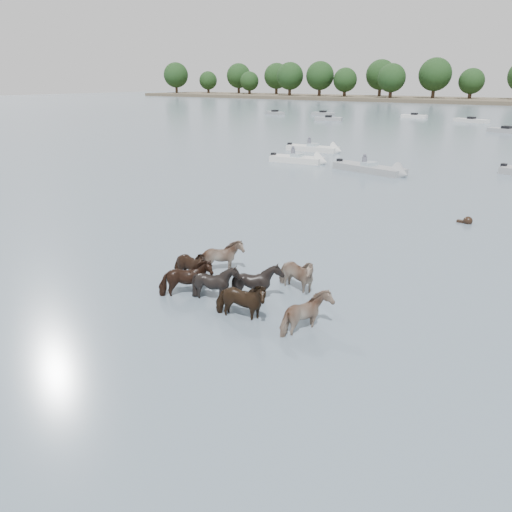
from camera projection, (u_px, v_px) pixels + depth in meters
The scene contains 8 objects.
ground at pixel (232, 313), 15.10m from camera, with size 400.00×400.00×0.00m, color #4B5C6C.
shoreline at pixel (346, 98), 168.49m from camera, with size 160.00×30.00×1.00m, color #4C4233.
pony_herd at pixel (236, 283), 16.09m from camera, with size 6.65×4.04×1.44m.
swimming_pony at pixel (467, 221), 24.43m from camera, with size 0.72×0.44×0.44m.
motorboat_a at pixel (305, 160), 41.77m from camera, with size 5.05×2.24×1.92m.
motorboat_b at pixel (378, 170), 37.25m from camera, with size 6.36×2.95×1.92m.
motorboat_f at pixel (320, 149), 48.18m from camera, with size 5.62×2.04×1.92m.
treeline at pixel (339, 77), 166.72m from camera, with size 151.03×21.37×12.53m.
Camera 1 is at (8.56, -10.71, 6.59)m, focal length 35.77 mm.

